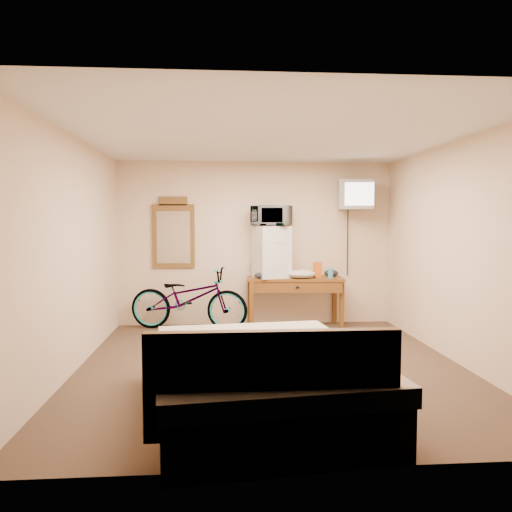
# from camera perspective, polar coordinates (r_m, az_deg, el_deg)

# --- Properties ---
(room) EXTENTS (4.60, 4.64, 2.50)m
(room) POSITION_cam_1_polar(r_m,az_deg,el_deg) (5.42, 1.74, 0.35)
(room) COLOR #452F22
(room) RESTS_ON ground
(desk) EXTENTS (1.48, 0.67, 0.75)m
(desk) POSITION_cam_1_polar(r_m,az_deg,el_deg) (7.52, 4.49, -3.32)
(desk) COLOR brown
(desk) RESTS_ON floor
(mini_fridge) EXTENTS (0.58, 0.57, 0.77)m
(mini_fridge) POSITION_cam_1_polar(r_m,az_deg,el_deg) (7.47, 1.78, 0.47)
(mini_fridge) COLOR silver
(mini_fridge) RESTS_ON desk
(microwave) EXTENTS (0.65, 0.55, 0.31)m
(microwave) POSITION_cam_1_polar(r_m,az_deg,el_deg) (7.46, 1.79, 4.61)
(microwave) COLOR silver
(microwave) RESTS_ON mini_fridge
(snack_bag) EXTENTS (0.13, 0.10, 0.23)m
(snack_bag) POSITION_cam_1_polar(r_m,az_deg,el_deg) (7.56, 7.03, -1.56)
(snack_bag) COLOR orange
(snack_bag) RESTS_ON desk
(blue_cup) EXTENTS (0.08, 0.08, 0.14)m
(blue_cup) POSITION_cam_1_polar(r_m,az_deg,el_deg) (7.52, 8.51, -1.95)
(blue_cup) COLOR #388EC0
(blue_cup) RESTS_ON desk
(cloth_cream) EXTENTS (0.41, 0.32, 0.13)m
(cloth_cream) POSITION_cam_1_polar(r_m,az_deg,el_deg) (7.42, 5.28, -2.06)
(cloth_cream) COLOR beige
(cloth_cream) RESTS_ON desk
(cloth_dark_a) EXTENTS (0.26, 0.19, 0.10)m
(cloth_dark_a) POSITION_cam_1_polar(r_m,az_deg,el_deg) (7.33, 0.81, -2.23)
(cloth_dark_a) COLOR black
(cloth_dark_a) RESTS_ON desk
(cloth_dark_b) EXTENTS (0.22, 0.18, 0.10)m
(cloth_dark_b) POSITION_cam_1_polar(r_m,az_deg,el_deg) (7.72, 8.59, -1.95)
(cloth_dark_b) COLOR black
(cloth_dark_b) RESTS_ON desk
(crt_television) EXTENTS (0.57, 0.63, 0.44)m
(crt_television) POSITION_cam_1_polar(r_m,az_deg,el_deg) (7.69, 11.29, 6.88)
(crt_television) COLOR black
(crt_television) RESTS_ON room
(wall_mirror) EXTENTS (0.64, 0.04, 1.08)m
(wall_mirror) POSITION_cam_1_polar(r_m,az_deg,el_deg) (7.68, -9.41, 2.57)
(wall_mirror) COLOR brown
(wall_mirror) RESTS_ON room
(bicycle) EXTENTS (1.84, 0.97, 0.92)m
(bicycle) POSITION_cam_1_polar(r_m,az_deg,el_deg) (7.42, -7.69, -4.82)
(bicycle) COLOR black
(bicycle) RESTS_ON floor
(bed) EXTENTS (1.92, 2.41, 0.90)m
(bed) POSITION_cam_1_polar(r_m,az_deg,el_deg) (4.23, 0.62, -13.96)
(bed) COLOR brown
(bed) RESTS_ON floor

